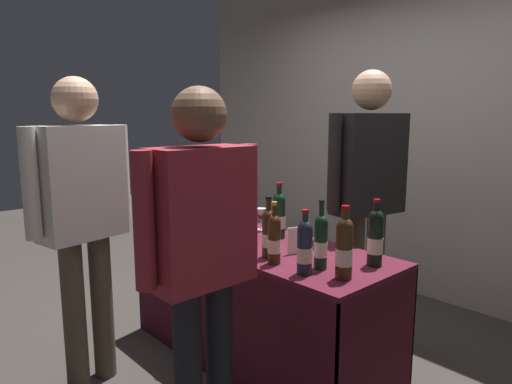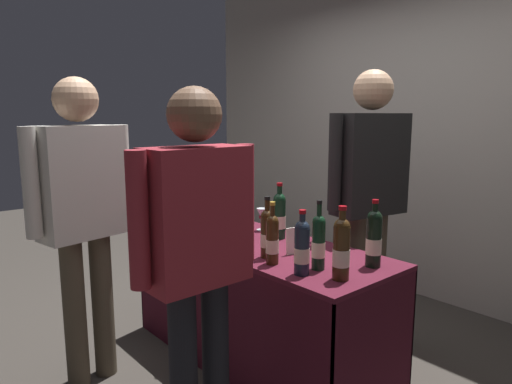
% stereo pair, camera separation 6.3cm
% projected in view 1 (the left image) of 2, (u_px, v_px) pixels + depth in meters
% --- Properties ---
extents(ground_plane, '(12.00, 12.00, 0.00)m').
position_uv_depth(ground_plane, '(256.00, 359.00, 2.85)').
color(ground_plane, '#38332D').
extents(back_partition, '(5.06, 0.12, 2.92)m').
position_uv_depth(back_partition, '(414.00, 121.00, 3.80)').
color(back_partition, '#9E998E').
rests_on(back_partition, ground_plane).
extents(tasting_table, '(1.73, 0.66, 0.76)m').
position_uv_depth(tasting_table, '(256.00, 280.00, 2.76)').
color(tasting_table, '#4C1423').
rests_on(tasting_table, ground_plane).
extents(featured_wine_bottle, '(0.07, 0.07, 0.32)m').
position_uv_depth(featured_wine_bottle, '(175.00, 208.00, 3.05)').
color(featured_wine_bottle, '#38230F').
rests_on(featured_wine_bottle, tasting_table).
extents(display_bottle_0, '(0.08, 0.08, 0.34)m').
position_uv_depth(display_bottle_0, '(279.00, 215.00, 2.78)').
color(display_bottle_0, black).
rests_on(display_bottle_0, tasting_table).
extents(display_bottle_1, '(0.08, 0.08, 0.31)m').
position_uv_depth(display_bottle_1, '(197.00, 218.00, 2.78)').
color(display_bottle_1, black).
rests_on(display_bottle_1, tasting_table).
extents(display_bottle_2, '(0.08, 0.08, 0.34)m').
position_uv_depth(display_bottle_2, '(375.00, 237.00, 2.27)').
color(display_bottle_2, black).
rests_on(display_bottle_2, tasting_table).
extents(display_bottle_3, '(0.07, 0.07, 0.34)m').
position_uv_depth(display_bottle_3, '(321.00, 241.00, 2.22)').
color(display_bottle_3, black).
rests_on(display_bottle_3, tasting_table).
extents(display_bottle_4, '(0.07, 0.07, 0.31)m').
position_uv_depth(display_bottle_4, '(305.00, 246.00, 2.14)').
color(display_bottle_4, '#192333').
rests_on(display_bottle_4, tasting_table).
extents(display_bottle_5, '(0.07, 0.07, 0.32)m').
position_uv_depth(display_bottle_5, '(274.00, 239.00, 2.30)').
color(display_bottle_5, '#38230F').
rests_on(display_bottle_5, tasting_table).
extents(display_bottle_6, '(0.07, 0.07, 0.30)m').
position_uv_depth(display_bottle_6, '(244.00, 219.00, 2.76)').
color(display_bottle_6, '#192333').
rests_on(display_bottle_6, tasting_table).
extents(display_bottle_7, '(0.07, 0.07, 0.33)m').
position_uv_depth(display_bottle_7, '(268.00, 232.00, 2.40)').
color(display_bottle_7, '#38230F').
rests_on(display_bottle_7, tasting_table).
extents(display_bottle_8, '(0.08, 0.08, 0.34)m').
position_uv_depth(display_bottle_8, '(344.00, 247.00, 2.08)').
color(display_bottle_8, '#38230F').
rests_on(display_bottle_8, tasting_table).
extents(wine_glass_near_vendor, '(0.07, 0.07, 0.14)m').
position_uv_depth(wine_glass_near_vendor, '(235.00, 210.00, 3.14)').
color(wine_glass_near_vendor, silver).
rests_on(wine_glass_near_vendor, tasting_table).
extents(wine_glass_mid, '(0.07, 0.07, 0.15)m').
position_uv_depth(wine_glass_mid, '(261.00, 215.00, 2.98)').
color(wine_glass_mid, silver).
rests_on(wine_glass_mid, tasting_table).
extents(brochure_stand, '(0.05, 0.13, 0.15)m').
position_uv_depth(brochure_stand, '(297.00, 240.00, 2.48)').
color(brochure_stand, silver).
rests_on(brochure_stand, tasting_table).
extents(vendor_presenter, '(0.30, 0.63, 1.78)m').
position_uv_depth(vendor_presenter, '(368.00, 182.00, 2.88)').
color(vendor_presenter, '#4C4233').
rests_on(vendor_presenter, ground_plane).
extents(taster_foreground_right, '(0.22, 0.60, 1.62)m').
position_uv_depth(taster_foreground_right, '(202.00, 246.00, 1.89)').
color(taster_foreground_right, black).
rests_on(taster_foreground_right, ground_plane).
extents(taster_foreground_left, '(0.28, 0.61, 1.70)m').
position_uv_depth(taster_foreground_left, '(82.00, 205.00, 2.44)').
color(taster_foreground_left, '#4C4233').
rests_on(taster_foreground_left, ground_plane).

